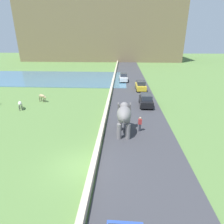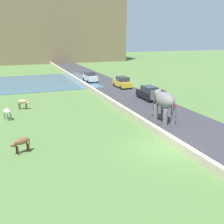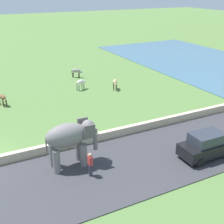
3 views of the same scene
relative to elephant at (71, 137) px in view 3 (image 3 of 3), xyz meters
The scene contains 9 objects.
barrier_wall 12.94m from the elephant, 100.00° to the left, with size 0.40×110.00×0.66m, color beige.
lake 32.32m from the elephant, 122.71° to the left, with size 36.00×18.00×0.08m, color #426B84.
elephant is the anchor object (origin of this frame).
person_beside_elephant 2.11m from the elephant, 19.32° to the left, with size 0.36×0.22×1.63m.
car_black 9.10m from the elephant, 69.61° to the left, with size 1.85×4.03×1.80m.
cow_tan 15.64m from the elephant, 142.03° to the left, with size 1.40×0.88×1.15m.
cow_grey 20.12m from the elephant, 158.20° to the left, with size 1.08×1.32×1.15m.
cow_brown 13.21m from the elephant, behind, with size 1.42×0.75×1.15m.
cow_white 15.30m from the elephant, 156.10° to the left, with size 0.89×1.40×1.15m.
Camera 3 is at (19.38, 0.06, 10.78)m, focal length 48.39 mm.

